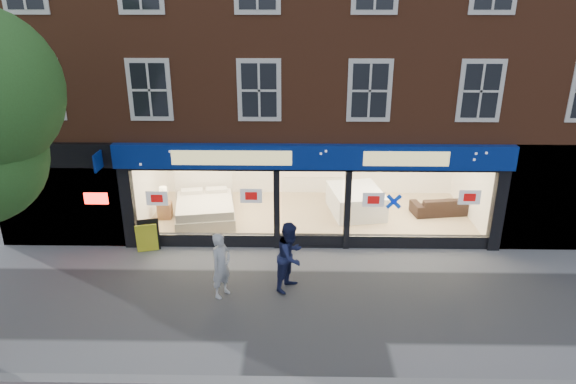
{
  "coord_description": "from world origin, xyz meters",
  "views": [
    {
      "loc": [
        -0.46,
        -11.0,
        7.3
      ],
      "look_at": [
        -0.71,
        2.5,
        2.02
      ],
      "focal_mm": 32.0,
      "sensor_mm": 36.0,
      "label": 1
    }
  ],
  "objects_px": {
    "display_bed": "(205,208)",
    "pedestrian_blue": "(291,256)",
    "sofa": "(442,205)",
    "a_board": "(148,236)",
    "mattress_stack": "(356,201)",
    "pedestrian_grey": "(221,265)"
  },
  "relations": [
    {
      "from": "sofa",
      "to": "a_board",
      "type": "relative_size",
      "value": 2.16
    },
    {
      "from": "display_bed",
      "to": "pedestrian_blue",
      "type": "height_order",
      "value": "pedestrian_blue"
    },
    {
      "from": "pedestrian_blue",
      "to": "display_bed",
      "type": "bearing_deg",
      "value": 65.14
    },
    {
      "from": "display_bed",
      "to": "pedestrian_blue",
      "type": "xyz_separation_m",
      "value": [
        2.96,
        -4.21,
        0.46
      ]
    },
    {
      "from": "display_bed",
      "to": "pedestrian_grey",
      "type": "relative_size",
      "value": 1.55
    },
    {
      "from": "a_board",
      "to": "mattress_stack",
      "type": "bearing_deg",
      "value": 8.7
    },
    {
      "from": "display_bed",
      "to": "pedestrian_blue",
      "type": "relative_size",
      "value": 1.43
    },
    {
      "from": "sofa",
      "to": "pedestrian_grey",
      "type": "bearing_deg",
      "value": 27.86
    },
    {
      "from": "sofa",
      "to": "mattress_stack",
      "type": "bearing_deg",
      "value": -9.5
    },
    {
      "from": "display_bed",
      "to": "a_board",
      "type": "distance_m",
      "value": 2.6
    },
    {
      "from": "display_bed",
      "to": "sofa",
      "type": "relative_size",
      "value": 1.28
    },
    {
      "from": "pedestrian_blue",
      "to": "sofa",
      "type": "bearing_deg",
      "value": -17.48
    },
    {
      "from": "mattress_stack",
      "to": "sofa",
      "type": "height_order",
      "value": "mattress_stack"
    },
    {
      "from": "a_board",
      "to": "pedestrian_blue",
      "type": "distance_m",
      "value": 4.75
    },
    {
      "from": "sofa",
      "to": "pedestrian_grey",
      "type": "xyz_separation_m",
      "value": [
        -6.95,
        -5.15,
        0.46
      ]
    },
    {
      "from": "display_bed",
      "to": "pedestrian_grey",
      "type": "height_order",
      "value": "pedestrian_grey"
    },
    {
      "from": "sofa",
      "to": "pedestrian_blue",
      "type": "relative_size",
      "value": 1.13
    },
    {
      "from": "mattress_stack",
      "to": "pedestrian_grey",
      "type": "relative_size",
      "value": 1.37
    },
    {
      "from": "mattress_stack",
      "to": "pedestrian_grey",
      "type": "bearing_deg",
      "value": -127.26
    },
    {
      "from": "mattress_stack",
      "to": "pedestrian_grey",
      "type": "height_order",
      "value": "pedestrian_grey"
    },
    {
      "from": "sofa",
      "to": "pedestrian_blue",
      "type": "height_order",
      "value": "pedestrian_blue"
    },
    {
      "from": "pedestrian_grey",
      "to": "pedestrian_blue",
      "type": "xyz_separation_m",
      "value": [
        1.74,
        0.38,
        0.07
      ]
    }
  ]
}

